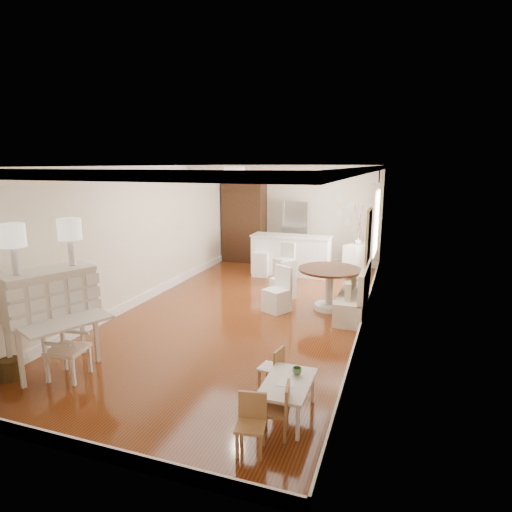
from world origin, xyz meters
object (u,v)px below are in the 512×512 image
Objects in this scene: bar_stool_right at (284,263)px; pantry_cabinet at (244,223)px; fridge at (308,235)px; sideboard at (357,260)px; kids_chair_b at (271,367)px; slip_chair_near at (277,290)px; bar_stool_left at (261,257)px; kids_chair_c at (251,425)px; wicker_basket at (11,369)px; breakfast_counter at (291,255)px; kids_table at (287,399)px; kids_chair_a at (275,410)px; secretary_bureau at (52,320)px; dining_table at (329,289)px; slip_chair_far at (283,279)px; gustavian_armchair at (67,348)px.

pantry_cabinet is at bearing 151.08° from bar_stool_right.
sideboard is (1.46, -0.62, -0.48)m from fridge.
pantry_cabinet is (-2.92, 6.78, 0.86)m from kids_chair_b.
bar_stool_left reaches higher than slip_chair_near.
bar_stool_right reaches higher than kids_chair_c.
fridge is (-1.21, 8.03, 0.60)m from kids_chair_c.
fridge is (-0.27, 3.92, 0.46)m from slip_chair_near.
wicker_basket is at bearing -91.73° from bar_stool_right.
sideboard is at bearing 14.55° from breakfast_counter.
kids_chair_a reaches higher than kids_table.
bar_stool_left is 1.14× the size of sideboard.
kids_chair_c is at bearing -58.20° from bar_stool_right.
breakfast_counter is at bearing 104.30° from kids_table.
bar_stool_left is 1.02× the size of bar_stool_right.
kids_chair_c is at bearing -81.43° from fridge.
sideboard is (3.80, 7.06, 0.28)m from wicker_basket.
sideboard is at bearing 86.67° from secretary_bureau.
pantry_cabinet reaches higher than slip_chair_near.
bar_stool_right is 0.55× the size of fridge.
bar_stool_left reaches higher than dining_table.
dining_table is at bearing -51.40° from bar_stool_left.
secretary_bureau is at bearing 8.39° from slip_chair_far.
dining_table is 1.23× the size of bar_stool_left.
slip_chair_near is (-1.13, 3.38, 0.23)m from kids_table.
kids_chair_b is 3.29m from dining_table.
kids_table is 1.51× the size of kids_chair_b.
secretary_bureau reaches higher than breakfast_counter.
fridge is (0.20, 1.05, 0.39)m from breakfast_counter.
kids_chair_a is 8.43m from pantry_cabinet.
dining_table is 1.44× the size of slip_chair_far.
kids_table is 1.43× the size of kids_chair_c.
wicker_basket is at bearing 7.17° from slip_chair_far.
kids_chair_c reaches higher than kids_chair_b.
dining_table is (2.84, 3.92, -0.01)m from gustavian_armchair.
sideboard is (3.36, -0.65, -0.73)m from pantry_cabinet.
gustavian_armchair reaches higher than kids_table.
kids_table is 6.69m from sideboard.
pantry_cabinet is (0.45, 7.71, 1.01)m from wicker_basket.
fridge is at bearing 88.34° from kids_chair_c.
pantry_cabinet is at bearing 146.55° from slip_chair_near.
gustavian_armchair is at bearing 3.04° from secretary_bureau.
bar_stool_left reaches higher than sideboard.
secretary_bureau is 4.04m from slip_chair_near.
slip_chair_far is at bearing 158.85° from dining_table.
kids_chair_a is 4.78m from slip_chair_far.
kids_chair_b is (-0.37, 0.55, 0.07)m from kids_table.
bar_stool_left reaches higher than gustavian_armchair.
slip_chair_near is at bearing -59.12° from bar_stool_right.
secretary_bureau is 5.91m from bar_stool_left.
fridge reaches higher than slip_chair_near.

